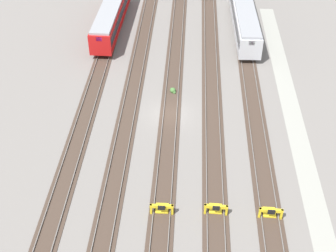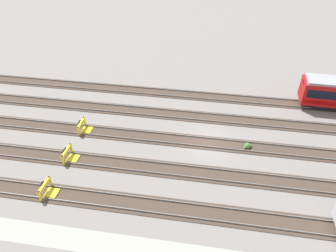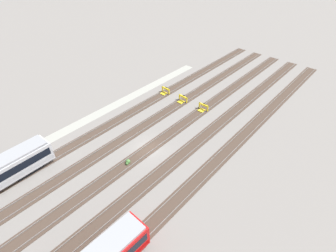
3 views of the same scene
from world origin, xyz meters
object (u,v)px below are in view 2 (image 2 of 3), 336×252
Objects in this scene: bumper_stop_nearest_track at (48,189)px; bumper_stop_near_inner_track at (69,155)px; bumper_stop_middle_track at (84,127)px; weed_clump at (248,146)px.

bumper_stop_nearest_track and bumper_stop_near_inner_track have the same top height.
bumper_stop_near_inner_track and bumper_stop_middle_track have the same top height.
bumper_stop_near_inner_track is 4.58m from bumper_stop_middle_track.
bumper_stop_nearest_track reaches higher than weed_clump.
bumper_stop_near_inner_track reaches higher than weed_clump.
bumper_stop_nearest_track is at bearing -89.68° from bumper_stop_middle_track.
bumper_stop_middle_track reaches higher than weed_clump.
weed_clump is at bearing 14.21° from bumper_stop_near_inner_track.
bumper_stop_middle_track is (-0.21, 4.58, 0.00)m from bumper_stop_near_inner_track.
bumper_stop_middle_track is 2.18× the size of weed_clump.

